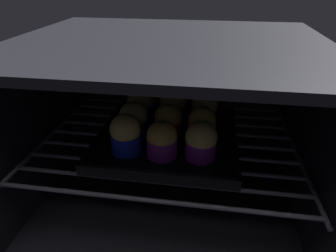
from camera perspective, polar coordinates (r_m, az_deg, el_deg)
The scene contains 12 objects.
oven_cavity at distance 65.10cm, azimuth 0.63°, elevation 1.64°, with size 59.00×47.00×37.00cm.
oven_rack at distance 63.12cm, azimuth 0.08°, elevation -2.86°, with size 54.80×42.00×0.80cm.
baking_tray at distance 62.06cm, azimuth -0.00°, elevation -2.28°, with size 29.12×29.12×2.20cm.
muffin_row0_col0 at distance 55.23cm, azimuth -8.51°, elevation -1.61°, with size 5.95×5.95×7.99cm.
muffin_row0_col1 at distance 53.58cm, azimuth -1.27°, elevation -2.79°, with size 5.82×5.82×7.39cm.
muffin_row0_col2 at distance 53.39cm, azimuth 6.67°, elevation -3.05°, with size 6.02×6.02×7.57cm.
muffin_row1_col0 at distance 61.24cm, azimuth -6.91°, elevation 1.31°, with size 6.15×6.15×7.41cm.
muffin_row1_col1 at distance 60.18cm, azimuth -0.07°, elevation 0.94°, with size 5.82×5.82×7.24cm.
muffin_row1_col2 at distance 59.33cm, azimuth 6.79°, elevation 0.32°, with size 5.82×5.82×7.37cm.
muffin_row2_col0 at distance 67.62cm, azimuth -5.55°, elevation 4.36°, with size 6.23×6.23×7.75cm.
muffin_row2_col1 at distance 66.62cm, azimuth 0.64°, elevation 4.40°, with size 6.19×6.19×8.11cm.
muffin_row2_col2 at distance 65.89cm, azimuth 7.25°, elevation 3.47°, with size 6.16×6.16×7.50cm.
Camera 1 is at (7.92, -31.06, 46.86)cm, focal length 30.38 mm.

